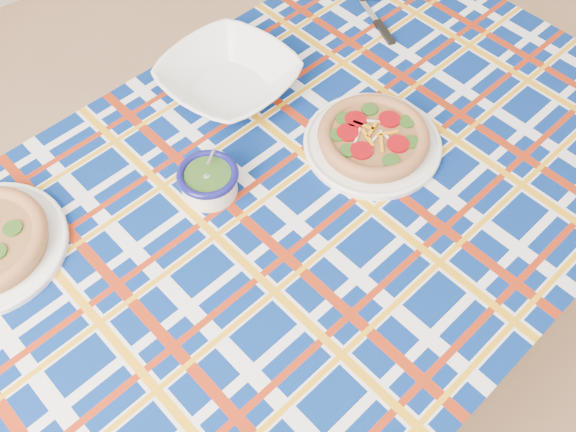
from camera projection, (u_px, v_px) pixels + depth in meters
floor at (384, 314)px, 1.85m from camera, size 4.00×4.00×0.00m
dining_table at (304, 214)px, 1.28m from camera, size 1.60×1.11×0.70m
tablecloth at (304, 207)px, 1.26m from camera, size 1.64×1.15×0.10m
main_focaccia_plate at (373, 137)px, 1.26m from camera, size 0.31×0.31×0.05m
pesto_bowl at (208, 179)px, 1.19m from camera, size 0.13×0.13×0.07m
serving_bowl at (229, 79)px, 1.34m from camera, size 0.33×0.33×0.07m
table_knife at (367, 8)px, 1.52m from camera, size 0.08×0.21×0.01m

